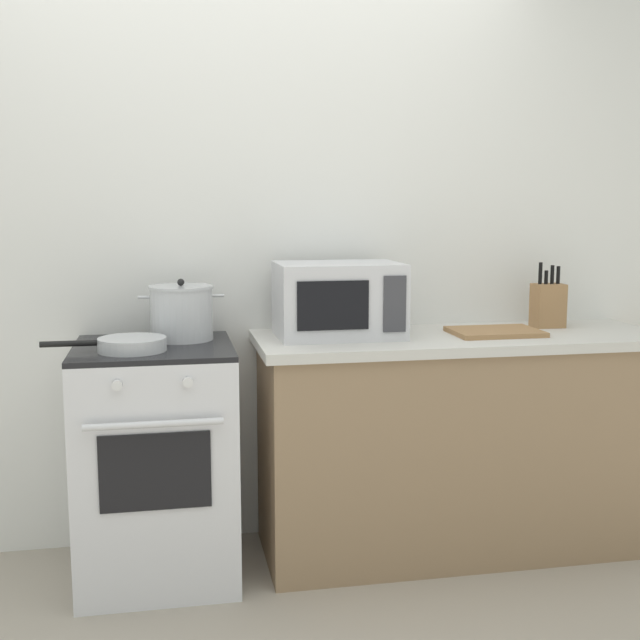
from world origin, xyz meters
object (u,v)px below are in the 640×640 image
Objects in this scene: knife_block at (548,305)px; frying_pan at (130,344)px; microwave at (338,300)px; cutting_board at (495,332)px; stock_pot at (182,313)px; stove at (157,461)px.

frying_pan is at bearing -172.09° from knife_block.
microwave is (0.82, 0.18, 0.12)m from frying_pan.
microwave is 1.39× the size of cutting_board.
stock_pot is at bearing 176.94° from microwave.
stock_pot is at bearing 175.01° from cutting_board.
stock_pot is at bearing 48.56° from frying_pan.
stove is 2.56× the size of cutting_board.
frying_pan is (-0.19, -0.22, -0.08)m from stock_pot.
frying_pan is at bearing -131.44° from stock_pot.
knife_block reaches higher than frying_pan.
knife_block is (0.30, 0.14, 0.09)m from cutting_board.
knife_block reaches higher than cutting_board.
stock_pot is 1.29m from cutting_board.
stock_pot is 0.67× the size of microwave.
stock_pot is at bearing 44.94° from stove.
frying_pan is 0.85m from microwave.
stock_pot is 0.30m from frying_pan.
stove is at bearing -175.24° from knife_block.
stock_pot is (0.11, 0.11, 0.57)m from stove.
microwave is at bearing -3.06° from stock_pot.
cutting_board is at bearing -4.99° from stock_pot.
microwave reaches higher than stove.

